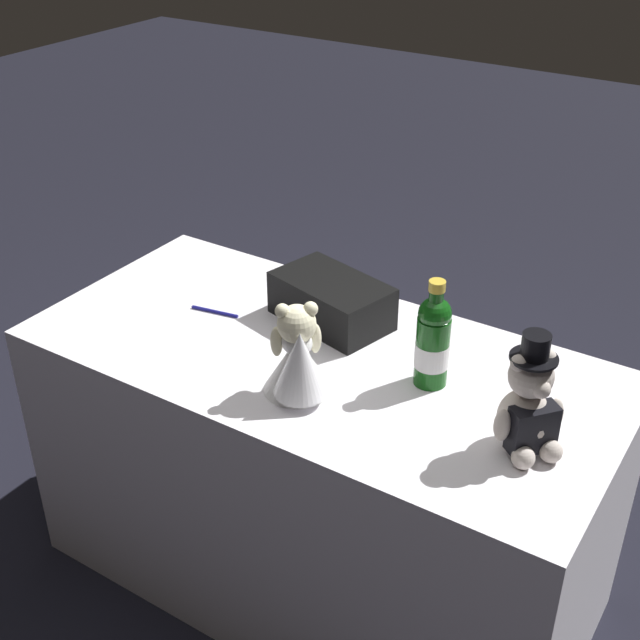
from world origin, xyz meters
name	(u,v)px	position (x,y,z in m)	size (l,w,h in m)	color
ground_plane	(320,573)	(0.00, 0.00, 0.00)	(12.00, 12.00, 0.00)	black
reception_table	(320,473)	(0.00, 0.00, 0.39)	(1.52, 0.72, 0.78)	white
teddy_bear_groom	(529,408)	(-0.57, 0.08, 0.89)	(0.15, 0.15, 0.28)	beige
teddy_bear_bride	(298,358)	(-0.05, 0.17, 0.88)	(0.21, 0.21, 0.23)	white
champagne_bottle	(433,340)	(-0.29, -0.04, 0.90)	(0.08, 0.08, 0.28)	#114C12
signing_pen	(213,311)	(0.36, -0.02, 0.79)	(0.15, 0.03, 0.01)	navy
gift_case_black	(332,301)	(0.06, -0.16, 0.84)	(0.35, 0.26, 0.12)	black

